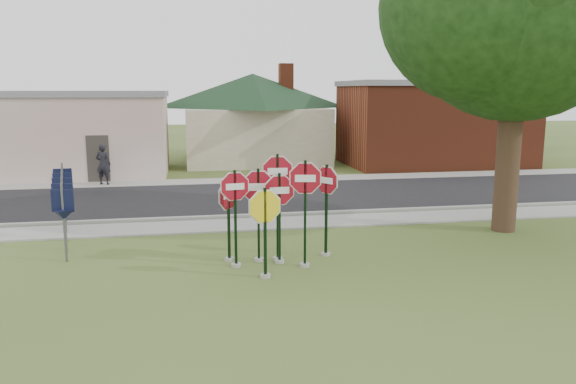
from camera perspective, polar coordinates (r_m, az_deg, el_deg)
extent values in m
plane|color=#3D511E|center=(12.64, -0.81, -9.22)|extent=(120.00, 120.00, 0.00)
cube|color=gray|center=(17.86, -3.69, -3.30)|extent=(60.00, 1.60, 0.06)
cube|color=black|center=(22.24, -5.01, -0.63)|extent=(60.00, 7.00, 0.04)
cube|color=gray|center=(26.46, -5.86, 1.13)|extent=(60.00, 1.60, 0.06)
cube|color=gray|center=(18.82, -4.04, -2.47)|extent=(60.00, 0.20, 0.14)
cylinder|color=gray|center=(14.04, -0.87, -7.04)|extent=(0.24, 0.24, 0.08)
cube|color=black|center=(13.75, -0.88, -2.72)|extent=(0.06, 0.05, 2.25)
cylinder|color=white|center=(13.61, -0.89, 0.18)|extent=(1.04, 0.07, 1.05)
cylinder|color=maroon|center=(13.61, -0.89, 0.18)|extent=(0.97, 0.07, 0.97)
cube|color=white|center=(13.61, -0.89, 0.18)|extent=(0.48, 0.04, 0.17)
cylinder|color=gray|center=(12.99, -2.31, -8.49)|extent=(0.24, 0.24, 0.08)
cube|color=black|center=(12.70, -2.34, -4.21)|extent=(0.07, 0.06, 2.08)
cylinder|color=white|center=(12.56, -2.36, -1.50)|extent=(1.05, 0.25, 1.07)
cylinder|color=yellow|center=(12.56, -2.36, -1.50)|extent=(0.97, 0.23, 0.99)
cylinder|color=gray|center=(13.80, -5.29, -7.39)|extent=(0.24, 0.24, 0.08)
cube|color=black|center=(13.49, -5.37, -2.75)|extent=(0.07, 0.06, 2.37)
cylinder|color=white|center=(13.34, -5.42, 0.57)|extent=(0.96, 0.15, 0.97)
cylinder|color=maroon|center=(13.34, -5.42, 0.57)|extent=(0.89, 0.15, 0.90)
cube|color=white|center=(13.34, -5.42, 0.57)|extent=(0.44, 0.07, 0.15)
cylinder|color=gray|center=(13.75, 1.72, -7.41)|extent=(0.24, 0.24, 0.08)
cube|color=black|center=(13.42, 1.75, -2.28)|extent=(0.07, 0.06, 2.60)
cylinder|color=white|center=(13.26, 1.77, 1.41)|extent=(1.05, 0.22, 1.07)
cylinder|color=maroon|center=(13.26, 1.77, 1.41)|extent=(0.97, 0.21, 0.99)
cube|color=white|center=(13.26, 1.77, 1.41)|extent=(0.48, 0.11, 0.17)
cylinder|color=gray|center=(14.24, -1.05, -6.78)|extent=(0.24, 0.24, 0.08)
cube|color=black|center=(13.91, -1.07, -1.63)|extent=(0.06, 0.05, 2.69)
cylinder|color=white|center=(13.75, -1.08, 2.12)|extent=(1.06, 0.09, 1.06)
cylinder|color=maroon|center=(13.75, -1.08, 2.12)|extent=(0.98, 0.09, 0.98)
cube|color=white|center=(13.75, -1.08, 2.12)|extent=(0.49, 0.05, 0.17)
cylinder|color=gray|center=(14.18, -2.97, -6.87)|extent=(0.24, 0.24, 0.08)
cube|color=black|center=(13.89, -3.01, -2.40)|extent=(0.06, 0.06, 2.35)
cylinder|color=white|center=(13.75, -3.04, 0.53)|extent=(1.13, 0.13, 1.13)
cylinder|color=maroon|center=(13.75, -3.04, 0.53)|extent=(1.05, 0.13, 1.05)
cube|color=white|center=(13.75, -3.04, 0.53)|extent=(0.52, 0.06, 0.18)
cylinder|color=gray|center=(14.65, 3.85, -6.32)|extent=(0.24, 0.24, 0.08)
cube|color=black|center=(14.36, 3.91, -1.91)|extent=(0.08, 0.08, 2.38)
cylinder|color=white|center=(14.22, 3.95, 1.20)|extent=(0.57, 0.83, 0.99)
cylinder|color=maroon|center=(14.22, 3.95, 1.20)|extent=(0.53, 0.77, 0.92)
cube|color=white|center=(14.22, 3.95, 1.20)|extent=(0.26, 0.38, 0.16)
cylinder|color=gray|center=(14.27, -5.97, -6.80)|extent=(0.24, 0.24, 0.08)
cube|color=black|center=(14.01, -6.05, -2.81)|extent=(0.08, 0.08, 2.12)
cylinder|color=white|center=(13.88, -6.09, -0.27)|extent=(0.67, 0.84, 1.06)
cylinder|color=maroon|center=(13.88, -6.09, -0.27)|extent=(0.63, 0.78, 0.98)
cube|color=white|center=(13.88, -6.09, -0.27)|extent=(0.31, 0.39, 0.17)
cube|color=#59595E|center=(14.94, -21.80, -2.91)|extent=(0.05, 0.05, 2.00)
cube|color=black|center=(14.83, -21.94, -0.84)|extent=(0.55, 0.13, 0.55)
cone|color=black|center=(14.89, -21.85, -2.16)|extent=(0.65, 0.65, 0.25)
cube|color=#59595E|center=(15.93, -21.80, -2.12)|extent=(0.05, 0.05, 2.00)
cube|color=black|center=(15.83, -21.93, -0.17)|extent=(0.55, 0.09, 0.55)
cone|color=black|center=(15.89, -21.84, -1.42)|extent=(0.62, 0.62, 0.25)
cube|color=#59595E|center=(16.93, -21.80, -1.42)|extent=(0.05, 0.05, 2.00)
cube|color=black|center=(16.84, -21.92, 0.41)|extent=(0.55, 0.05, 0.55)
cone|color=black|center=(16.90, -21.84, -0.76)|extent=(0.58, 0.58, 0.25)
cube|color=#59595E|center=(17.93, -21.80, -0.80)|extent=(0.05, 0.05, 2.00)
cube|color=black|center=(17.84, -21.91, 0.93)|extent=(0.55, 0.05, 0.55)
cone|color=black|center=(17.90, -21.84, -0.17)|extent=(0.58, 0.58, 0.25)
cube|color=#59595E|center=(18.94, -21.80, -0.24)|extent=(0.05, 0.05, 2.00)
cube|color=black|center=(18.85, -21.91, 1.40)|extent=(0.55, 0.09, 0.55)
cone|color=black|center=(18.91, -21.84, 0.35)|extent=(0.62, 0.62, 0.25)
cube|color=beige|center=(30.67, -23.58, 5.29)|extent=(12.00, 6.00, 4.00)
cube|color=slate|center=(30.59, -23.86, 9.11)|extent=(12.20, 6.20, 0.30)
cube|color=#332D28|center=(27.26, -18.72, 3.18)|extent=(1.00, 0.10, 2.20)
cube|color=beige|center=(34.09, -3.54, 5.86)|extent=(8.00, 8.00, 3.20)
pyramid|color=black|center=(34.00, -3.61, 11.92)|extent=(11.60, 11.60, 2.00)
cube|color=maroon|center=(34.28, -0.21, 11.60)|extent=(0.80, 0.80, 1.60)
cube|color=maroon|center=(33.37, 14.62, 6.58)|extent=(10.00, 6.00, 4.50)
cube|color=slate|center=(33.31, 14.81, 10.61)|extent=(10.20, 6.20, 0.30)
cube|color=white|center=(29.84, 13.51, 6.90)|extent=(2.00, 0.08, 0.90)
cylinder|color=#312215|center=(18.01, 21.53, 4.49)|extent=(0.70, 0.70, 5.25)
sphere|color=black|center=(18.11, 22.43, 17.58)|extent=(6.90, 6.90, 6.90)
cylinder|color=#312215|center=(44.76, 22.32, 6.69)|extent=(0.50, 0.50, 4.00)
sphere|color=black|center=(44.72, 22.64, 11.29)|extent=(5.60, 5.60, 5.60)
imported|color=black|center=(26.38, -18.25, 2.71)|extent=(0.77, 0.62, 1.83)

